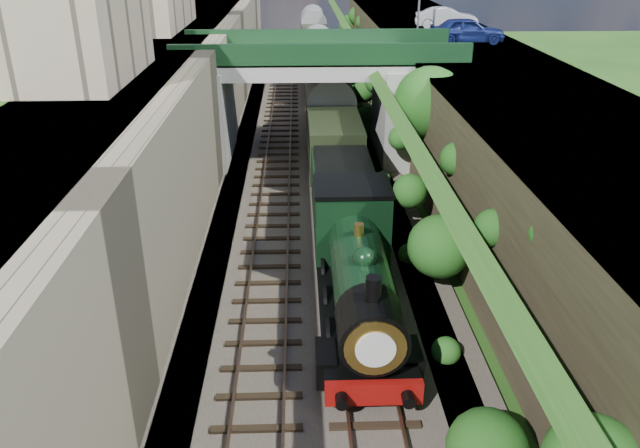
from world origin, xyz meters
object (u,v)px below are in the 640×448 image
(tree, at_px, (431,105))
(car_silver, at_px, (446,18))
(road_bridge, at_px, (327,92))
(car_blue, at_px, (467,30))
(locomotive, at_px, (358,274))
(tender, at_px, (343,199))

(tree, bearing_deg, car_silver, 75.54)
(road_bridge, height_order, car_blue, car_blue)
(car_silver, distance_m, locomotive, 30.40)
(road_bridge, distance_m, tree, 7.51)
(car_blue, relative_size, locomotive, 0.45)
(road_bridge, distance_m, locomotive, 18.00)
(road_bridge, height_order, locomotive, road_bridge)
(tree, relative_size, tender, 1.10)
(road_bridge, relative_size, car_silver, 3.58)
(tree, bearing_deg, tender, -133.94)
(car_blue, bearing_deg, tender, 147.39)
(road_bridge, height_order, tree, road_bridge)
(car_silver, distance_m, tender, 23.66)
(car_blue, distance_m, car_silver, 7.08)
(locomotive, distance_m, tender, 7.37)
(locomotive, bearing_deg, tree, 68.96)
(car_blue, height_order, car_silver, car_blue)
(locomotive, height_order, tender, locomotive)
(road_bridge, height_order, tender, road_bridge)
(road_bridge, bearing_deg, car_silver, 49.48)
(road_bridge, bearing_deg, car_blue, 22.38)
(car_blue, bearing_deg, locomotive, 156.91)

